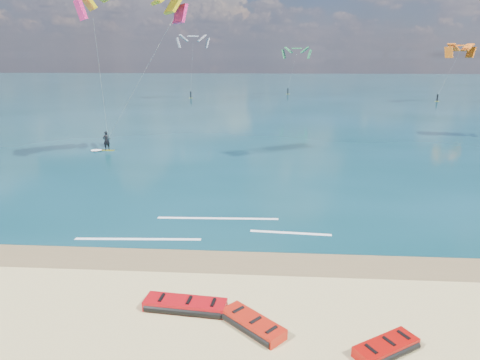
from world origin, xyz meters
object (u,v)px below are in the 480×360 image
Objects in this scene: packed_kite_left at (185,309)px; packed_kite_mid at (253,328)px; kitesurfer_main at (118,67)px; packed_kite_right at (386,352)px.

packed_kite_mid is (2.51, -0.97, 0.00)m from packed_kite_left.
packed_kite_mid is at bearing -15.40° from packed_kite_left.
kitesurfer_main is at bearing 159.54° from packed_kite_mid.
kitesurfer_main is (-12.48, 24.31, 7.96)m from packed_kite_mid.
packed_kite_left is 0.21× the size of kitesurfer_main.
packed_kite_mid is 0.17× the size of kitesurfer_main.
kitesurfer_main reaches higher than packed_kite_right.
packed_kite_right is at bearing -10.09° from packed_kite_left.
packed_kite_right is at bearing -54.33° from kitesurfer_main.
packed_kite_mid reaches higher than packed_kite_right.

